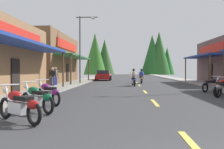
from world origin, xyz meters
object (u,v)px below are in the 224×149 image
Objects in this scene: motorcycle_parked_left_1 at (37,98)px; pedestrian_waiting at (53,76)px; motorcycle_parked_left_2 at (48,93)px; parked_car_curbside at (104,75)px; rider_cruising_lead at (134,79)px; pedestrian_browsing at (55,75)px; motorcycle_parked_left_0 at (19,105)px; motorcycle_parked_right_6 at (211,84)px; rider_cruising_trailing at (141,77)px; motorcycle_parked_right_5 at (221,86)px; streetlamp_left at (83,40)px.

pedestrian_waiting reaches higher than motorcycle_parked_left_1.
parked_car_curbside is (0.27, 24.55, 0.20)m from motorcycle_parked_left_2.
pedestrian_waiting is (-6.86, -1.80, 0.31)m from rider_cruising_lead.
motorcycle_parked_left_0 is at bearing -46.88° from pedestrian_browsing.
motorcycle_parked_right_6 is 12.47m from pedestrian_waiting.
motorcycle_parked_right_6 is 11.01m from rider_cruising_trailing.
motorcycle_parked_right_6 is 0.98× the size of pedestrian_browsing.
motorcycle_parked_left_2 is 0.99× the size of pedestrian_waiting.
parked_car_curbside is at bearing 60.26° from motorcycle_parked_right_5.
rider_cruising_lead reaches higher than motorcycle_parked_right_6.
motorcycle_parked_left_2 is at bearing -86.21° from streetlamp_left.
motorcycle_parked_right_5 is 9.17m from rider_cruising_lead.
motorcycle_parked_left_1 is 1.01× the size of motorcycle_parked_left_2.
pedestrian_browsing is at bearing 124.56° from rider_cruising_trailing.
motorcycle_parked_left_2 is at bearing -47.39° from motorcycle_parked_left_0.
motorcycle_parked_left_2 is 24.55m from parked_car_curbside.
motorcycle_parked_right_6 is 13.32m from motorcycle_parked_left_0.
streetlamp_left reaches higher than pedestrian_waiting.
streetlamp_left is at bearing -44.14° from motorcycle_parked_left_1.
streetlamp_left is 7.24m from rider_cruising_trailing.
rider_cruising_trailing is 9.45m from pedestrian_browsing.
rider_cruising_trailing is (4.97, 16.82, 0.17)m from motorcycle_parked_left_2.
streetlamp_left reaches higher than motorcycle_parked_left_1.
motorcycle_parked_right_6 is 1.02× the size of motorcycle_parked_left_2.
motorcycle_parked_right_5 is at bearing -162.12° from rider_cruising_trailing.
motorcycle_parked_right_5 is (9.84, -10.47, -3.92)m from streetlamp_left.
motorcycle_parked_left_2 is (-8.89, -6.53, 0.00)m from motorcycle_parked_right_6.
motorcycle_parked_left_1 is at bearing -85.95° from streetlamp_left.
pedestrian_browsing is (-3.03, 13.44, 0.50)m from motorcycle_parked_left_1.
motorcycle_parked_left_2 is 11.08m from pedestrian_waiting.
streetlamp_left is 3.90× the size of motorcycle_parked_left_0.
motorcycle_parked_left_0 is 0.82× the size of rider_cruising_lead.
pedestrian_browsing is (-7.79, -5.34, 0.34)m from rider_cruising_trailing.
motorcycle_parked_right_6 is 12.73m from pedestrian_browsing.
motorcycle_parked_right_6 is at bearing -144.84° from rider_cruising_lead.
pedestrian_waiting is 14.21m from parked_car_curbside.
motorcycle_parked_left_1 is at bearing 165.94° from rider_cruising_trailing.
motorcycle_parked_right_5 and motorcycle_parked_left_0 have the same top height.
motorcycle_parked_left_1 is (-0.11, 1.72, 0.00)m from motorcycle_parked_left_0.
motorcycle_parked_right_5 is 11.94m from motorcycle_parked_left_0.
parked_car_curbside reaches higher than motorcycle_parked_left_2.
pedestrian_browsing is 13.43m from parked_car_curbside.
motorcycle_parked_right_6 is 11.03m from motorcycle_parked_left_2.
rider_cruising_trailing reaches higher than motorcycle_parked_left_1.
motorcycle_parked_left_0 is 1.05× the size of pedestrian_waiting.
streetlamp_left reaches higher than rider_cruising_lead.
motorcycle_parked_left_2 is 13.11m from rider_cruising_lead.
parked_car_curbside is (-4.69, 7.73, 0.03)m from rider_cruising_trailing.
motorcycle_parked_left_0 is at bearing 135.41° from motorcycle_parked_left_1.
motorcycle_parked_right_6 is at bearing -41.11° from streetlamp_left.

